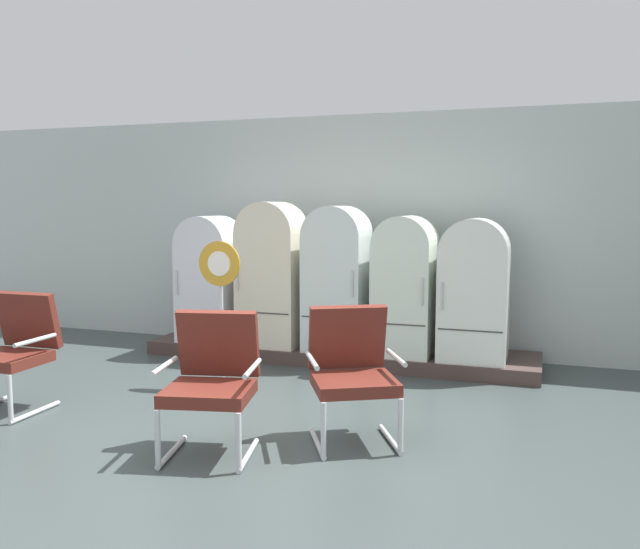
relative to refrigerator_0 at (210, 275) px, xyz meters
name	(u,v)px	position (x,y,z in m)	size (l,w,h in m)	color
ground	(208,458)	(1.54, -2.89, -0.96)	(12.00, 10.00, 0.05)	#394442
back_wall	(354,233)	(1.54, 0.77, 0.49)	(11.76, 0.12, 2.82)	silver
display_plinth	(337,353)	(1.54, 0.13, -0.86)	(4.43, 0.95, 0.15)	#453531
refrigerator_0	(210,275)	(0.00, 0.00, 0.00)	(0.65, 0.63, 1.48)	white
refrigerator_1	(272,270)	(0.80, -0.01, 0.09)	(0.69, 0.61, 1.64)	beige
refrigerator_2	(337,274)	(1.58, 0.01, 0.07)	(0.66, 0.65, 1.60)	silver
refrigerator_3	(405,281)	(2.33, 0.05, 0.01)	(0.62, 0.72, 1.49)	silver
refrigerator_4	(474,286)	(3.06, 0.03, -0.01)	(0.69, 0.69, 1.47)	white
armchair_left	(15,345)	(-0.54, -2.49, -0.38)	(0.67, 0.66, 1.00)	silver
armchair_right	(352,367)	(2.41, -2.27, -0.38)	(0.83, 0.85, 1.00)	silver
armchair_center	(212,375)	(1.55, -2.82, -0.38)	(0.75, 0.76, 1.00)	silver
sign_stand	(221,318)	(0.80, -1.27, -0.26)	(0.43, 0.32, 1.42)	#2D2D30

